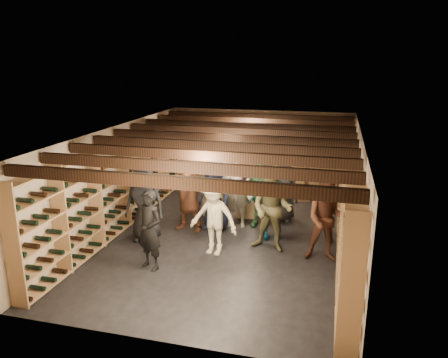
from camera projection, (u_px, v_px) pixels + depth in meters
name	position (u px, v px, depth m)	size (l,w,h in m)	color
ground	(228.00, 235.00, 10.01)	(8.00, 8.00, 0.00)	black
walls	(228.00, 185.00, 9.68)	(5.52, 8.02, 2.40)	#BDA993
ceiling	(229.00, 132.00, 9.36)	(5.50, 8.00, 0.01)	beige
ceiling_joists	(229.00, 138.00, 9.40)	(5.40, 7.12, 0.18)	black
wine_rack_left	(123.00, 183.00, 10.34)	(0.32, 7.50, 2.15)	#9E764C
wine_rack_right	(348.00, 200.00, 9.10)	(0.32, 7.50, 2.15)	#9E764C
wine_rack_back	(259.00, 154.00, 13.29)	(4.70, 0.30, 2.15)	#9E764C
crate_stack_left	(212.00, 198.00, 11.29)	(0.58, 0.49, 0.85)	tan
crate_stack_right	(248.00, 207.00, 11.11)	(0.54, 0.39, 0.51)	tan
crate_loose	(300.00, 197.00, 12.43)	(0.50, 0.33, 0.17)	tan
person_0	(145.00, 202.00, 9.55)	(0.87, 0.56, 1.77)	black
person_1	(149.00, 230.00, 8.27)	(0.57, 0.38, 1.57)	black
person_2	(272.00, 209.00, 9.04)	(0.89, 0.69, 1.82)	brown
person_3	(214.00, 217.00, 8.89)	(1.04, 0.60, 1.61)	beige
person_4	(272.00, 202.00, 9.67)	(0.99, 0.41, 1.68)	#135D84
person_5	(189.00, 194.00, 10.15)	(1.64, 0.52, 1.77)	brown
person_6	(215.00, 195.00, 10.19)	(0.82, 0.54, 1.68)	#192240
person_7	(237.00, 190.00, 10.34)	(0.67, 0.44, 1.83)	gray
person_8	(327.00, 219.00, 8.58)	(0.84, 0.66, 1.73)	#4B281C
person_9	(227.00, 185.00, 11.10)	(1.03, 0.59, 1.59)	beige
person_10	(260.00, 194.00, 10.35)	(0.94, 0.39, 1.61)	#28542C
person_11	(261.00, 186.00, 10.87)	(1.55, 0.49, 1.67)	slate
person_12	(283.00, 190.00, 10.75)	(0.76, 0.50, 1.56)	#343539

